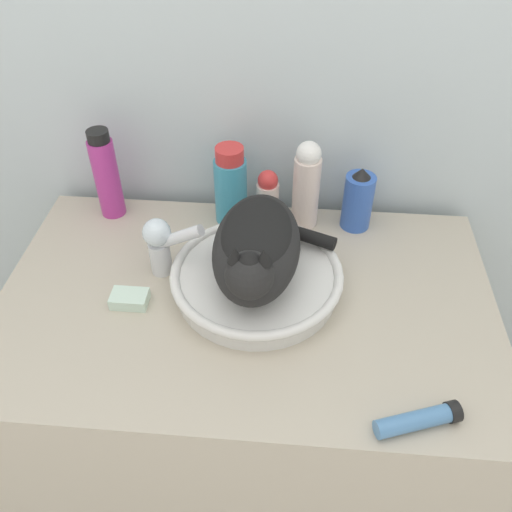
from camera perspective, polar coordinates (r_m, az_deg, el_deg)
The scene contains 12 objects.
wall_back at distance 1.21m, azimuth 0.54°, elevation 19.09°, with size 8.00×0.05×2.40m.
vanity_counter at distance 1.44m, azimuth -0.86°, elevation -16.72°, with size 0.99×0.62×0.88m.
sink_basin at distance 1.08m, azimuth 0.08°, elevation -2.34°, with size 0.34×0.34×0.05m.
cat at distance 1.01m, azimuth 0.09°, elevation 1.08°, with size 0.24×0.31×0.16m.
faucet at distance 1.10m, azimuth -9.91°, elevation 1.41°, with size 0.13×0.06×0.14m.
deodorant_stick at distance 1.23m, azimuth 1.23°, elevation 6.24°, with size 0.05×0.05×0.13m.
spray_bottle_trigger at distance 1.24m, azimuth 10.68°, elevation 5.79°, with size 0.07×0.07×0.15m.
lotion_bottle_white at distance 1.21m, azimuth 5.33°, elevation 7.49°, with size 0.06×0.06×0.21m.
mouthwash_bottle at distance 1.23m, azimuth -2.69°, elevation 7.33°, with size 0.07×0.07×0.19m.
shampoo_bottle_tall at distance 1.28m, azimuth -15.48°, elevation 8.22°, with size 0.06×0.06×0.22m.
cream_tube at distance 0.93m, azimuth 16.78°, elevation -16.18°, with size 0.14×0.08×0.04m.
soap_bar at distance 1.09m, azimuth -13.16°, elevation -4.41°, with size 0.07×0.05×0.02m.
Camera 1 is at (0.09, -0.44, 1.66)m, focal length 38.00 mm.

